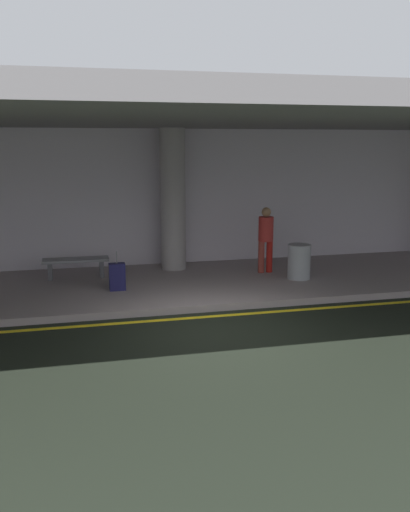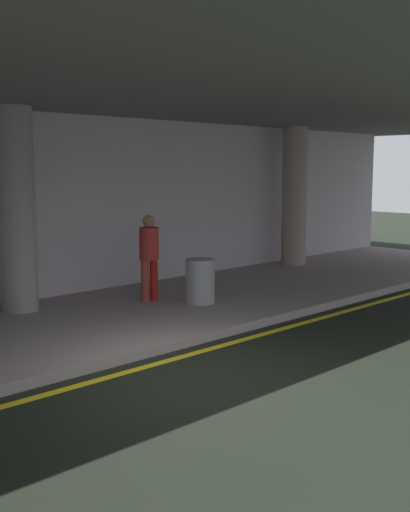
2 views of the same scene
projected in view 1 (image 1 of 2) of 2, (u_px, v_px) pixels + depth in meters
The scene contains 10 objects.
ground_plane at pixel (217, 328), 10.29m from camera, with size 60.00×60.00×0.00m, color black.
sidewalk at pixel (184, 284), 13.23m from camera, with size 26.00×4.20×0.15m, color gray.
lane_stripe_yellow at pixel (208, 317), 10.96m from camera, with size 26.00×0.14×0.01m, color yellow.
support_column_left_mid at pixel (173, 200), 14.20m from camera, with size 0.66×0.66×3.65m, color gray.
ceiling_overhang at pixel (187, 118), 11.97m from camera, with size 28.00×13.20×0.30m, color slate.
terminal_back_wall at pixel (167, 200), 15.00m from camera, with size 26.00×0.30×3.80m, color #B9AFBA.
traveler_with_luggage at pixel (266, 235), 13.93m from camera, with size 0.38×0.38×1.68m.
suitcase_upright_primary at pixel (117, 277), 12.34m from camera, with size 0.36×0.22×0.90m.
bench_metal at pixel (76, 264), 13.48m from camera, with size 1.60×0.50×0.48m.
trash_bin_steel at pixel (299, 262), 13.38m from camera, with size 0.56×0.56×0.85m, color gray.
Camera 1 is at (-2.51, -9.48, 3.40)m, focal length 38.40 mm.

